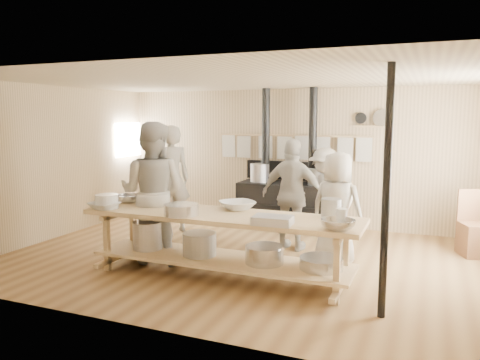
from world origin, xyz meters
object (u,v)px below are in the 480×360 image
at_px(prep_table, 220,239).
at_px(cook_right, 293,195).
at_px(stove, 287,200).
at_px(cook_by_window, 324,192).
at_px(roasting_pan, 273,220).
at_px(cook_left, 153,193).
at_px(chair, 476,236).
at_px(cook_center, 337,208).
at_px(cook_far_left, 171,179).

height_order(prep_table, cook_right, cook_right).
distance_m(stove, cook_by_window, 0.82).
xyz_separation_m(cook_by_window, roasting_pan, (0.07, -3.10, 0.13)).
relative_size(cook_left, chair, 2.05).
xyz_separation_m(cook_by_window, chair, (2.40, -0.40, -0.48)).
xyz_separation_m(cook_center, cook_by_window, (-0.52, 1.56, -0.03)).
bearing_deg(cook_right, cook_far_left, -2.21).
height_order(cook_left, chair, cook_left).
height_order(cook_left, cook_by_window, cook_left).
relative_size(stove, cook_by_window, 1.70).
bearing_deg(roasting_pan, cook_by_window, 91.34).
distance_m(cook_far_left, cook_right, 2.39).
distance_m(cook_far_left, cook_center, 3.21).
bearing_deg(cook_center, roasting_pan, 86.42).
relative_size(cook_center, roasting_pan, 3.60).
xyz_separation_m(cook_far_left, cook_left, (0.68, -1.64, 0.04)).
bearing_deg(stove, cook_by_window, -18.13).
relative_size(cook_center, cook_by_window, 1.04).
xyz_separation_m(cook_right, roasting_pan, (0.32, -1.95, 0.03)).
bearing_deg(chair, stove, 148.88).
relative_size(cook_by_window, chair, 1.56).
bearing_deg(chair, cook_left, -173.89).
distance_m(cook_by_window, chair, 2.48).
height_order(prep_table, roasting_pan, roasting_pan).
height_order(cook_far_left, cook_left, cook_left).
xyz_separation_m(cook_left, cook_by_window, (1.93, 2.48, -0.24)).
relative_size(cook_far_left, cook_by_window, 1.26).
xyz_separation_m(cook_left, cook_right, (1.69, 1.33, -0.13)).
height_order(prep_table, cook_center, cook_center).
bearing_deg(stove, roasting_pan, -76.25).
bearing_deg(roasting_pan, cook_right, 99.24).
xyz_separation_m(prep_table, cook_left, (-1.18, 0.29, 0.48)).
bearing_deg(cook_left, cook_by_window, -138.65).
relative_size(prep_table, cook_by_window, 2.35).
bearing_deg(cook_far_left, prep_table, 92.14).
distance_m(stove, chair, 3.22).
xyz_separation_m(stove, prep_table, (-0.00, -3.02, -0.00)).
relative_size(stove, cook_left, 1.29).
bearing_deg(cook_by_window, cook_right, -82.86).
bearing_deg(cook_left, stove, -124.26).
bearing_deg(cook_center, chair, -135.75).
bearing_deg(roasting_pan, prep_table, 158.10).
bearing_deg(cook_far_left, roasting_pan, 98.08).
relative_size(cook_left, cook_right, 1.15).
height_order(cook_left, roasting_pan, cook_left).
distance_m(cook_center, chair, 2.28).
bearing_deg(roasting_pan, chair, 49.25).
xyz_separation_m(cook_left, roasting_pan, (2.00, -0.62, -0.10)).
height_order(cook_right, roasting_pan, cook_right).
bearing_deg(chair, cook_by_window, 151.01).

